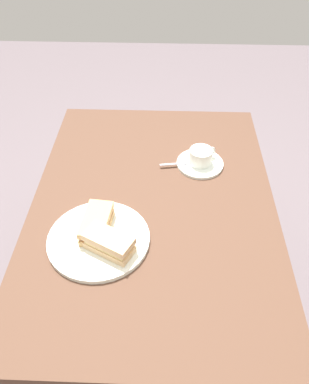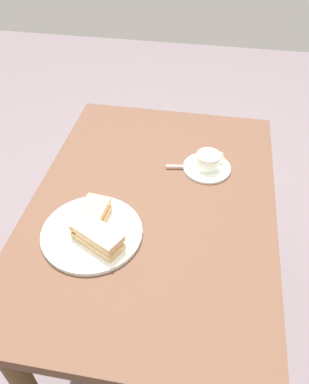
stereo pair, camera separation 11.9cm
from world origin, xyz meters
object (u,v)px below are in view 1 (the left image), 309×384
at_px(dining_table, 153,227).
at_px(coffee_cup, 201,156).
at_px(sandwich_plate, 99,239).
at_px(sandwich_front, 97,223).
at_px(spoon, 179,163).
at_px(sandwich_back, 109,243).
at_px(coffee_saucer, 200,164).

bearing_deg(dining_table, coffee_cup, -38.71).
distance_m(sandwich_plate, sandwich_front, 0.05).
height_order(coffee_cup, spoon, coffee_cup).
distance_m(sandwich_front, sandwich_back, 0.08).
xyz_separation_m(dining_table, coffee_cup, (0.19, -0.16, 0.15)).
xyz_separation_m(sandwich_back, coffee_saucer, (0.39, -0.27, -0.04)).
distance_m(dining_table, coffee_cup, 0.29).
height_order(sandwich_plate, coffee_saucer, sandwich_plate).
bearing_deg(sandwich_back, sandwich_plate, 42.94).
bearing_deg(coffee_saucer, dining_table, 141.38).
relative_size(dining_table, sandwich_plate, 3.74).
xyz_separation_m(sandwich_back, spoon, (0.38, -0.19, -0.03)).
xyz_separation_m(sandwich_back, coffee_cup, (0.39, -0.27, -0.00)).
xyz_separation_m(coffee_saucer, coffee_cup, (0.00, -0.00, 0.03)).
distance_m(sandwich_plate, sandwich_back, 0.06).
bearing_deg(sandwich_plate, coffee_saucer, -40.79).
height_order(sandwich_plate, spoon, spoon).
bearing_deg(coffee_saucer, coffee_cup, -53.60).
bearing_deg(sandwich_front, dining_table, -50.91).
xyz_separation_m(sandwich_plate, spoon, (0.34, -0.23, 0.01)).
distance_m(coffee_saucer, coffee_cup, 0.03).
height_order(dining_table, sandwich_back, sandwich_back).
bearing_deg(sandwich_plate, dining_table, -43.30).
xyz_separation_m(dining_table, spoon, (0.18, -0.08, 0.13)).
bearing_deg(sandwich_back, coffee_saucer, -34.16).
height_order(sandwich_front, coffee_saucer, sandwich_front).
xyz_separation_m(sandwich_plate, sandwich_front, (0.03, 0.01, 0.03)).
xyz_separation_m(dining_table, sandwich_plate, (-0.16, 0.15, 0.12)).
relative_size(sandwich_plate, coffee_saucer, 1.80).
xyz_separation_m(sandwich_plate, sandwich_back, (-0.04, -0.04, 0.03)).
bearing_deg(sandwich_back, coffee_cup, -34.23).
distance_m(coffee_saucer, spoon, 0.07).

